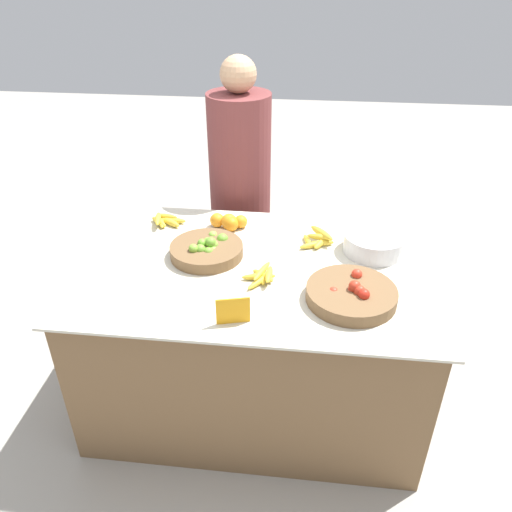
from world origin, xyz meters
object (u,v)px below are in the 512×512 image
object	(u,v)px
tomato_basket	(351,294)
metal_bowl	(374,243)
vendor_person	(241,201)
lime_bowl	(207,249)
price_sign	(233,311)

from	to	relation	value
tomato_basket	metal_bowl	distance (m)	0.42
tomato_basket	vendor_person	bearing A→B (deg)	120.15
tomato_basket	vendor_person	world-z (taller)	vendor_person
tomato_basket	vendor_person	size ratio (longest dim) A/B	0.24
tomato_basket	vendor_person	distance (m)	1.19
lime_bowl	tomato_basket	size ratio (longest dim) A/B	0.92
lime_bowl	metal_bowl	bearing A→B (deg)	9.00
metal_bowl	price_sign	distance (m)	0.82
vendor_person	price_sign	bearing A→B (deg)	-83.15
price_sign	metal_bowl	bearing A→B (deg)	31.66
lime_bowl	price_sign	size ratio (longest dim) A/B	2.66
lime_bowl	vendor_person	size ratio (longest dim) A/B	0.22
lime_bowl	price_sign	bearing A→B (deg)	-67.55
tomato_basket	price_sign	world-z (taller)	price_sign
tomato_basket	vendor_person	xyz separation A→B (m)	(-0.60, 1.03, -0.11)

